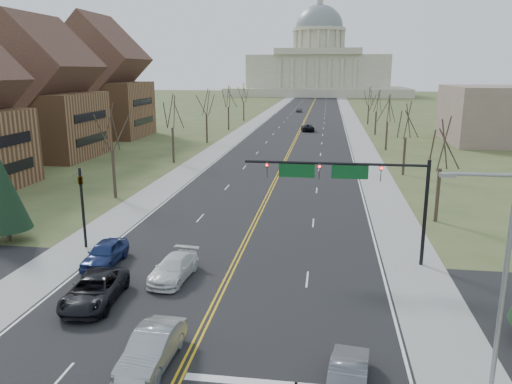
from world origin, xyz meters
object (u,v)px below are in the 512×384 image
(signal_left, at_px, (82,199))
(car_far_nb, at_px, (308,127))
(car_far_sb, at_px, (299,110))
(signal_mast, at_px, (349,179))
(street_light, at_px, (499,270))
(car_sb_inner_lead, at_px, (152,348))
(car_sb_outer_second, at_px, (105,253))
(car_nb_outer_lead, at_px, (349,374))
(car_sb_inner_second, at_px, (174,268))
(car_sb_outer_lead, at_px, (95,290))

(signal_left, distance_m, car_far_nb, 76.15)
(car_far_nb, xyz_separation_m, car_far_sb, (-4.74, 49.30, -0.05))
(signal_mast, height_order, street_light, street_light)
(car_far_sb, bearing_deg, car_sb_inner_lead, -89.87)
(signal_left, distance_m, car_sb_outer_second, 5.06)
(signal_mast, relative_size, car_far_nb, 2.21)
(street_light, relative_size, car_nb_outer_lead, 2.08)
(car_sb_outer_second, bearing_deg, car_sb_inner_second, -17.88)
(signal_mast, relative_size, street_light, 1.34)
(car_nb_outer_lead, distance_m, car_sb_outer_lead, 15.08)
(signal_left, bearing_deg, car_sb_outer_lead, -60.52)
(car_nb_outer_lead, bearing_deg, car_sb_outer_lead, -16.89)
(car_sb_inner_lead, relative_size, car_far_sb, 1.15)
(signal_mast, relative_size, car_sb_inner_second, 2.47)
(signal_left, bearing_deg, car_far_sb, 86.11)
(signal_mast, xyz_separation_m, car_sb_outer_second, (-16.05, -2.96, -4.94))
(car_sb_inner_lead, xyz_separation_m, car_sb_inner_second, (-1.88, 9.22, -0.09))
(signal_mast, distance_m, car_sb_inner_lead, 17.17)
(car_sb_outer_lead, relative_size, car_far_nb, 1.02)
(car_far_sb, bearing_deg, car_sb_outer_lead, -92.13)
(car_sb_outer_second, bearing_deg, car_sb_outer_lead, -71.65)
(street_light, height_order, car_far_nb, street_light)
(car_sb_inner_lead, relative_size, car_sb_inner_second, 0.99)
(signal_mast, height_order, signal_left, signal_mast)
(street_light, xyz_separation_m, car_sb_inner_lead, (-14.17, -0.34, -4.42))
(car_sb_outer_lead, bearing_deg, car_nb_outer_lead, -28.31)
(signal_mast, bearing_deg, car_far_sb, 94.83)
(car_nb_outer_lead, height_order, car_sb_outer_second, car_sb_outer_second)
(street_light, distance_m, car_far_sb, 138.72)
(car_sb_outer_lead, xyz_separation_m, car_sb_outer_second, (-1.89, 5.50, 0.03))
(signal_mast, height_order, car_far_sb, signal_mast)
(street_light, bearing_deg, car_sb_inner_second, 151.02)
(signal_left, relative_size, car_nb_outer_lead, 1.37)
(car_sb_inner_lead, relative_size, car_far_nb, 0.88)
(signal_mast, relative_size, car_sb_inner_lead, 2.50)
(car_sb_outer_lead, xyz_separation_m, car_far_nb, (8.40, 83.41, -0.01))
(signal_left, bearing_deg, car_sb_outer_second, -45.65)
(car_sb_inner_second, height_order, car_far_nb, car_far_nb)
(signal_left, height_order, car_far_nb, signal_left)
(signal_mast, bearing_deg, car_sb_inner_second, -156.78)
(street_light, height_order, car_sb_inner_lead, street_light)
(signal_mast, xyz_separation_m, car_nb_outer_lead, (-0.30, -14.41, -5.03))
(car_nb_outer_lead, relative_size, car_far_sb, 1.04)
(car_sb_inner_second, distance_m, car_far_sb, 128.86)
(car_sb_inner_second, height_order, car_far_sb, car_far_sb)
(car_sb_outer_lead, relative_size, car_far_sb, 1.33)
(signal_mast, distance_m, car_nb_outer_lead, 15.27)
(street_light, distance_m, car_far_nb, 89.24)
(signal_mast, bearing_deg, car_far_nb, 94.40)
(signal_mast, height_order, car_nb_outer_lead, signal_mast)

